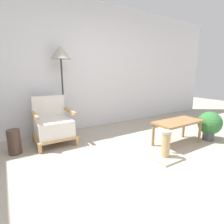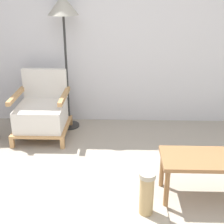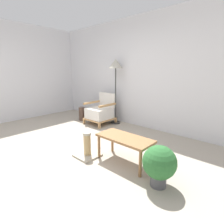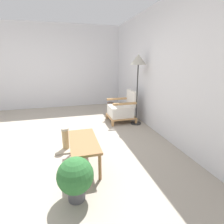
% 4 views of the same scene
% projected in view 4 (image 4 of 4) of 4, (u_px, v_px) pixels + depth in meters
% --- Properties ---
extents(ground_plane, '(14.00, 14.00, 0.00)m').
position_uv_depth(ground_plane, '(43.00, 143.00, 3.44)').
color(ground_plane, '#A89E8E').
extents(wall_back, '(8.00, 0.06, 2.70)m').
position_uv_depth(wall_back, '(160.00, 71.00, 3.68)').
color(wall_back, silver).
rests_on(wall_back, ground_plane).
extents(wall_left, '(0.06, 8.00, 2.70)m').
position_uv_depth(wall_left, '(63.00, 67.00, 5.83)').
color(wall_left, silver).
rests_on(wall_left, ground_plane).
extents(armchair, '(0.65, 0.67, 0.81)m').
position_uv_depth(armchair, '(122.00, 109.00, 4.60)').
color(armchair, tan).
rests_on(armchair, ground_plane).
extents(floor_lamp, '(0.37, 0.37, 1.70)m').
position_uv_depth(floor_lamp, '(138.00, 64.00, 4.08)').
color(floor_lamp, '#2D2D2D').
rests_on(floor_lamp, ground_plane).
extents(coffee_table, '(0.89, 0.41, 0.42)m').
position_uv_depth(coffee_table, '(84.00, 144.00, 2.62)').
color(coffee_table, olive).
rests_on(coffee_table, ground_plane).
extents(vase, '(0.19, 0.19, 0.38)m').
position_uv_depth(vase, '(110.00, 109.00, 5.18)').
color(vase, '#473328').
rests_on(vase, ground_plane).
extents(potted_plant, '(0.42, 0.42, 0.53)m').
position_uv_depth(potted_plant, '(75.00, 177.00, 1.97)').
color(potted_plant, '#4C4C51').
rests_on(potted_plant, ground_plane).
extents(scratching_post, '(0.37, 0.37, 0.42)m').
position_uv_depth(scratching_post, '(66.00, 142.00, 3.16)').
color(scratching_post, '#B2A893').
rests_on(scratching_post, ground_plane).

